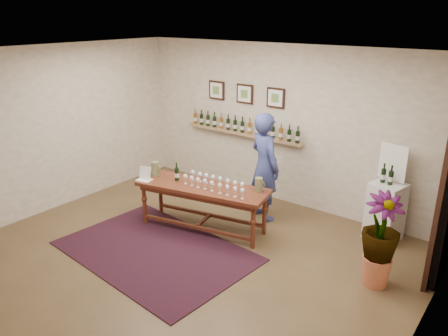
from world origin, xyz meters
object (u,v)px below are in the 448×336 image
Objects in this scene: tasting_table at (203,192)px; person at (265,167)px; display_pedestal at (385,211)px; potted_plant at (380,241)px.

person is (0.54, 0.94, 0.27)m from tasting_table.
potted_plant is (0.33, -1.27, 0.18)m from display_pedestal.
potted_plant reaches higher than tasting_table.
potted_plant reaches higher than display_pedestal.
person is (-2.18, 0.79, 0.27)m from potted_plant.
display_pedestal is (2.39, 1.43, -0.18)m from tasting_table.
person is at bearing 48.36° from tasting_table.
display_pedestal is at bearing -141.36° from person.
tasting_table is 2.04× the size of potted_plant.
tasting_table is 2.73m from potted_plant.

